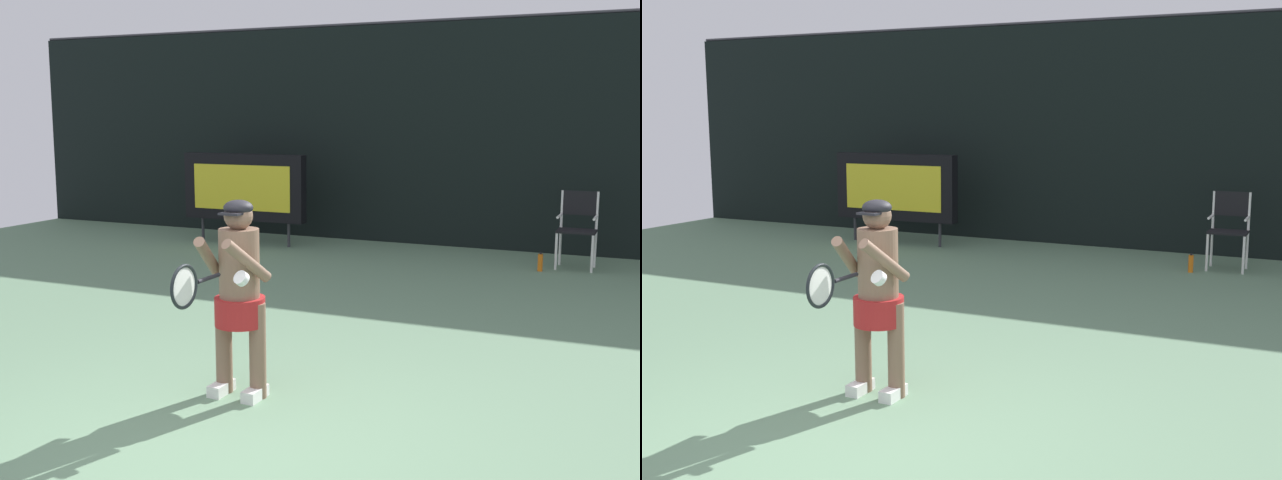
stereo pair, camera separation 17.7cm
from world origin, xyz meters
TOP-DOWN VIEW (x-y plane):
  - ground at (0.00, -0.19)m, footprint 18.00×22.00m
  - backdrop_screen at (0.00, 8.50)m, footprint 18.00×0.12m
  - scoreboard at (-3.86, 7.29)m, footprint 2.20×0.21m
  - umpire_chair at (1.45, 7.41)m, footprint 0.52×0.44m
  - water_bottle at (1.03, 6.96)m, footprint 0.07×0.07m
  - tennis_player at (-0.32, 1.06)m, footprint 0.53×0.60m
  - tennis_racket at (-0.34, 0.39)m, footprint 0.03×0.60m

SIDE VIEW (x-z plane):
  - ground at x=0.00m, z-range -0.02..0.00m
  - water_bottle at x=1.03m, z-range -0.01..0.26m
  - umpire_chair at x=1.45m, z-range 0.08..1.16m
  - tennis_player at x=-0.32m, z-range 0.08..1.60m
  - scoreboard at x=-3.86m, z-range 0.20..1.70m
  - tennis_racket at x=-0.34m, z-range 0.84..1.16m
  - backdrop_screen at x=0.00m, z-range -0.02..3.64m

